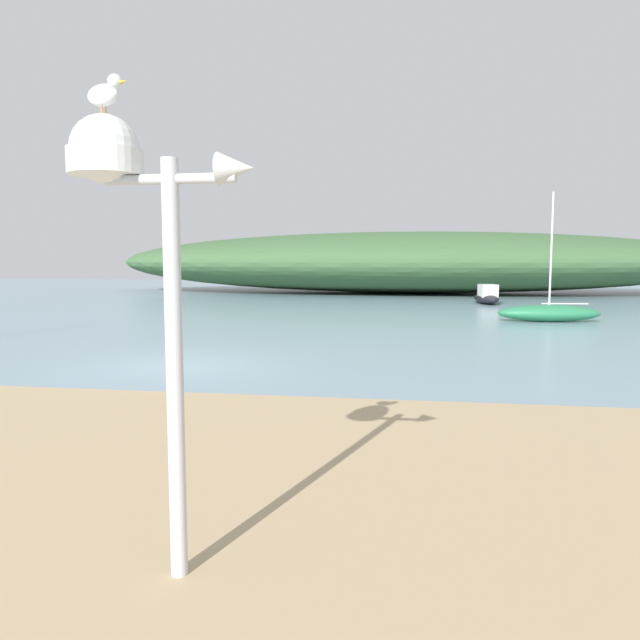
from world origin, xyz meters
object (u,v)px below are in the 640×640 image
(mast_structure, at_px, (129,201))
(motorboat_west_reach, at_px, (487,297))
(sailboat_near_shore, at_px, (549,313))
(seagull_on_radar, at_px, (105,93))

(mast_structure, bearing_deg, motorboat_west_reach, 78.80)
(motorboat_west_reach, bearing_deg, sailboat_near_shore, -82.66)
(sailboat_near_shore, bearing_deg, mast_structure, -109.32)
(sailboat_near_shore, bearing_deg, motorboat_west_reach, 97.34)
(motorboat_west_reach, bearing_deg, mast_structure, -101.20)
(seagull_on_radar, bearing_deg, mast_structure, 2.20)
(motorboat_west_reach, bearing_deg, seagull_on_radar, -101.45)
(mast_structure, distance_m, motorboat_west_reach, 31.54)
(seagull_on_radar, relative_size, sailboat_near_shore, 0.07)
(mast_structure, xyz_separation_m, sailboat_near_shore, (7.37, 21.03, -2.49))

